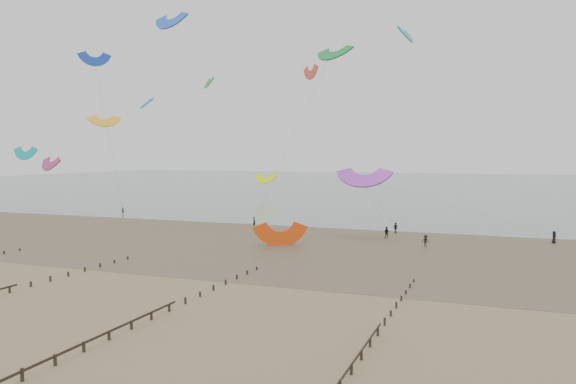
{
  "coord_description": "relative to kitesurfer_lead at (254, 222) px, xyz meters",
  "views": [
    {
      "loc": [
        30.21,
        -46.9,
        13.48
      ],
      "look_at": [
        1.82,
        28.0,
        8.0
      ],
      "focal_mm": 35.0,
      "sensor_mm": 36.0,
      "label": 1
    }
  ],
  "objects": [
    {
      "name": "ground",
      "position": [
        12.15,
        -47.18,
        -0.91
      ],
      "size": [
        500.0,
        500.0,
        0.0
      ],
      "primitive_type": "plane",
      "color": "brown",
      "rests_on": "ground"
    },
    {
      "name": "sea_and_shore",
      "position": [
        8.07,
        -12.78,
        -0.91
      ],
      "size": [
        500.0,
        665.0,
        0.03
      ],
      "color": "#475654",
      "rests_on": "ground"
    },
    {
      "name": "groynes",
      "position": [
        16.15,
        -66.23,
        -0.44
      ],
      "size": [
        72.16,
        50.16,
        1.0
      ],
      "color": "black",
      "rests_on": "ground"
    },
    {
      "name": "kitesurfer_lead",
      "position": [
        0.0,
        0.0,
        0.0
      ],
      "size": [
        0.79,
        0.77,
        1.83
      ],
      "primitive_type": "imported",
      "rotation": [
        0.0,
        0.0,
        2.4
      ],
      "color": "black",
      "rests_on": "ground"
    },
    {
      "name": "kitesurfers",
      "position": [
        42.84,
        0.12,
        -0.03
      ],
      "size": [
        112.81,
        24.45,
        1.89
      ],
      "color": "black",
      "rests_on": "ground"
    },
    {
      "name": "grounded_kite",
      "position": [
        12.26,
        -17.86,
        -0.91
      ],
      "size": [
        8.56,
        8.05,
        3.74
      ],
      "primitive_type": null,
      "rotation": [
        1.54,
        0.0,
        0.54
      ],
      "color": "#F24A0F",
      "rests_on": "ground"
    },
    {
      "name": "kites_airborne",
      "position": [
        -15.61,
        36.84,
        21.02
      ],
      "size": [
        247.93,
        101.81,
        38.88
      ],
      "color": "#9A265B",
      "rests_on": "ground"
    }
  ]
}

